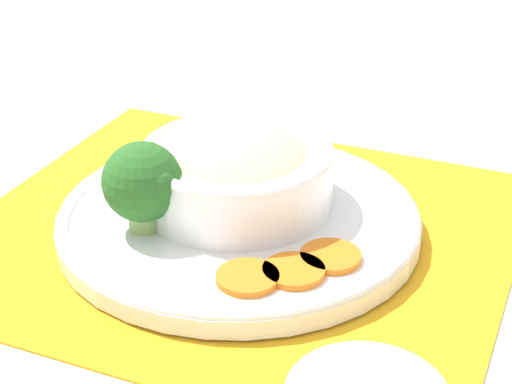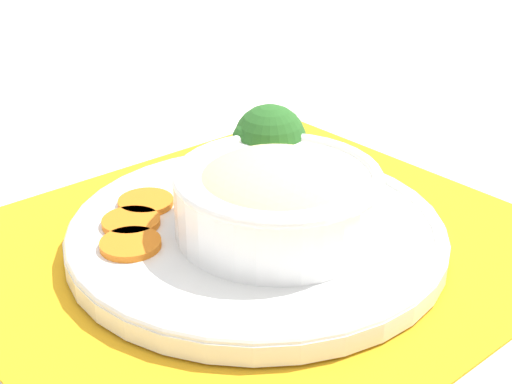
# 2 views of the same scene
# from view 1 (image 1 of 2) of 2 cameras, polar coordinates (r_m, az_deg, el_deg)

# --- Properties ---
(ground_plane) EXTENTS (4.00, 4.00, 0.00)m
(ground_plane) POSITION_cam_1_polar(r_m,az_deg,el_deg) (0.75, -1.14, -2.76)
(ground_plane) COLOR beige
(placemat) EXTENTS (0.49, 0.44, 0.00)m
(placemat) POSITION_cam_1_polar(r_m,az_deg,el_deg) (0.75, -1.15, -2.62)
(placemat) COLOR orange
(placemat) RESTS_ON ground_plane
(plate) EXTENTS (0.31, 0.31, 0.02)m
(plate) POSITION_cam_1_polar(r_m,az_deg,el_deg) (0.74, -1.16, -1.74)
(plate) COLOR white
(plate) RESTS_ON placemat
(bowl) EXTENTS (0.17, 0.17, 0.07)m
(bowl) POSITION_cam_1_polar(r_m,az_deg,el_deg) (0.74, -1.28, 1.46)
(bowl) COLOR white
(bowl) RESTS_ON plate
(broccoli_floret) EXTENTS (0.07, 0.07, 0.08)m
(broccoli_floret) POSITION_cam_1_polar(r_m,az_deg,el_deg) (0.70, -7.56, 0.62)
(broccoli_floret) COLOR #84AD5B
(broccoli_floret) RESTS_ON plate
(carrot_slice_near) EXTENTS (0.05, 0.05, 0.01)m
(carrot_slice_near) POSITION_cam_1_polar(r_m,az_deg,el_deg) (0.65, -0.56, -5.73)
(carrot_slice_near) COLOR orange
(carrot_slice_near) RESTS_ON plate
(carrot_slice_middle) EXTENTS (0.05, 0.05, 0.01)m
(carrot_slice_middle) POSITION_cam_1_polar(r_m,az_deg,el_deg) (0.66, 2.53, -5.28)
(carrot_slice_middle) COLOR orange
(carrot_slice_middle) RESTS_ON plate
(carrot_slice_far) EXTENTS (0.05, 0.05, 0.01)m
(carrot_slice_far) POSITION_cam_1_polar(r_m,az_deg,el_deg) (0.67, 5.00, -4.30)
(carrot_slice_far) COLOR orange
(carrot_slice_far) RESTS_ON plate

